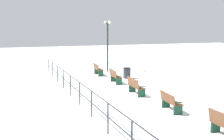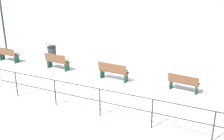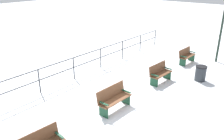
{
  "view_description": "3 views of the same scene",
  "coord_description": "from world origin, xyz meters",
  "px_view_note": "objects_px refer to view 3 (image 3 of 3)",
  "views": [
    {
      "loc": [
        -6.81,
        -14.32,
        3.78
      ],
      "look_at": [
        -1.18,
        0.77,
        1.34
      ],
      "focal_mm": 46.49,
      "sensor_mm": 36.0,
      "label": 1
    },
    {
      "loc": [
        -11.76,
        -5.32,
        5.35
      ],
      "look_at": [
        -1.68,
        -0.67,
        1.19
      ],
      "focal_mm": 44.37,
      "sensor_mm": 36.0,
      "label": 2
    },
    {
      "loc": [
        5.04,
        -6.28,
        4.94
      ],
      "look_at": [
        -1.56,
        1.68,
        0.77
      ],
      "focal_mm": 37.85,
      "sensor_mm": 36.0,
      "label": 3
    }
  ],
  "objects_px": {
    "bench_fifth": "(187,56)",
    "bench_third": "(114,98)",
    "bench_fourth": "(160,73)",
    "trash_bin": "(201,73)",
    "lamppost_middle": "(224,14)"
  },
  "relations": [
    {
      "from": "bench_fifth",
      "to": "bench_third",
      "type": "bearing_deg",
      "value": -87.57
    },
    {
      "from": "bench_fourth",
      "to": "bench_fifth",
      "type": "xyz_separation_m",
      "value": [
        -0.11,
        3.44,
        -0.01
      ]
    },
    {
      "from": "trash_bin",
      "to": "bench_third",
      "type": "bearing_deg",
      "value": -108.19
    },
    {
      "from": "trash_bin",
      "to": "lamppost_middle",
      "type": "bearing_deg",
      "value": 94.6
    },
    {
      "from": "bench_fifth",
      "to": "lamppost_middle",
      "type": "xyz_separation_m",
      "value": [
        1.32,
        1.44,
        2.44
      ]
    },
    {
      "from": "bench_fifth",
      "to": "trash_bin",
      "type": "bearing_deg",
      "value": -48.82
    },
    {
      "from": "bench_third",
      "to": "bench_fourth",
      "type": "xyz_separation_m",
      "value": [
        0.12,
        3.45,
        -0.01
      ]
    },
    {
      "from": "bench_fourth",
      "to": "bench_fifth",
      "type": "relative_size",
      "value": 1.02
    },
    {
      "from": "bench_third",
      "to": "bench_fifth",
      "type": "distance_m",
      "value": 6.89
    },
    {
      "from": "bench_fourth",
      "to": "lamppost_middle",
      "type": "bearing_deg",
      "value": 79.43
    },
    {
      "from": "bench_fourth",
      "to": "lamppost_middle",
      "type": "height_order",
      "value": "lamppost_middle"
    },
    {
      "from": "bench_fourth",
      "to": "bench_third",
      "type": "bearing_deg",
      "value": -88.55
    },
    {
      "from": "lamppost_middle",
      "to": "trash_bin",
      "type": "xyz_separation_m",
      "value": [
        0.28,
        -3.44,
        -2.52
      ]
    },
    {
      "from": "bench_fifth",
      "to": "trash_bin",
      "type": "xyz_separation_m",
      "value": [
        1.6,
        -2.0,
        -0.08
      ]
    },
    {
      "from": "bench_third",
      "to": "bench_fifth",
      "type": "xyz_separation_m",
      "value": [
        0.01,
        6.89,
        -0.02
      ]
    }
  ]
}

